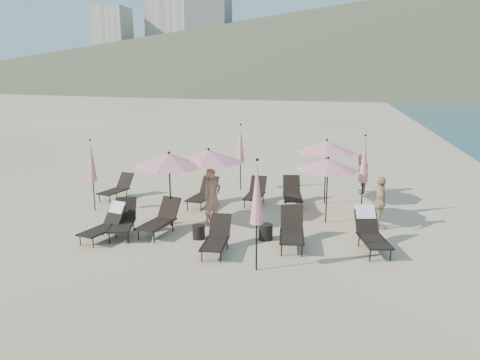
% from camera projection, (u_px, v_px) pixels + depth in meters
% --- Properties ---
extents(ground, '(800.00, 800.00, 0.00)m').
position_uv_depth(ground, '(251.00, 246.00, 13.30)').
color(ground, '#D6BA8C').
rests_on(ground, ground).
extents(volcanic_headland, '(690.00, 690.00, 55.00)m').
position_uv_depth(volcanic_headland, '(461.00, 37.00, 281.58)').
color(volcanic_headland, brown).
rests_on(volcanic_headland, ground).
extents(hotel_skyline, '(109.00, 82.00, 55.00)m').
position_uv_depth(hotel_skyline, '(183.00, 42.00, 285.71)').
color(hotel_skyline, beige).
rests_on(hotel_skyline, ground).
extents(lounger_0, '(0.94, 1.67, 0.99)m').
position_uv_depth(lounger_0, '(106.00, 223.00, 13.84)').
color(lounger_0, black).
rests_on(lounger_0, ground).
extents(lounger_1, '(1.10, 1.83, 0.99)m').
position_uv_depth(lounger_1, '(123.00, 220.00, 14.16)').
color(lounger_1, black).
rests_on(lounger_1, ground).
extents(lounger_2, '(0.94, 1.79, 0.98)m').
position_uv_depth(lounger_2, '(160.00, 219.00, 14.28)').
color(lounger_2, black).
rests_on(lounger_2, ground).
extents(lounger_3, '(0.69, 1.61, 0.91)m').
position_uv_depth(lounger_3, '(217.00, 237.00, 12.75)').
color(lounger_3, black).
rests_on(lounger_3, ground).
extents(lounger_4, '(0.84, 1.80, 1.00)m').
position_uv_depth(lounger_4, '(292.00, 230.00, 13.22)').
color(lounger_4, black).
rests_on(lounger_4, ground).
extents(lounger_5, '(1.03, 1.86, 1.10)m').
position_uv_depth(lounger_5, '(371.00, 231.00, 12.96)').
color(lounger_5, black).
rests_on(lounger_5, ground).
extents(lounger_6, '(0.95, 1.69, 0.92)m').
position_uv_depth(lounger_6, '(117.00, 188.00, 18.30)').
color(lounger_6, black).
rests_on(lounger_6, ground).
extents(lounger_7, '(0.89, 1.79, 0.98)m').
position_uv_depth(lounger_7, '(204.00, 193.00, 17.30)').
color(lounger_7, black).
rests_on(lounger_7, ground).
extents(lounger_8, '(0.65, 1.64, 0.93)m').
position_uv_depth(lounger_8, '(256.00, 192.00, 17.58)').
color(lounger_8, black).
rests_on(lounger_8, ground).
extents(lounger_9, '(0.93, 1.81, 0.99)m').
position_uv_depth(lounger_9, '(292.00, 193.00, 17.38)').
color(lounger_9, black).
rests_on(lounger_9, ground).
extents(umbrella_open_0, '(2.26, 2.26, 2.44)m').
position_uv_depth(umbrella_open_0, '(169.00, 160.00, 14.55)').
color(umbrella_open_0, black).
rests_on(umbrella_open_0, ground).
extents(umbrella_open_1, '(2.27, 2.27, 2.44)m').
position_uv_depth(umbrella_open_1, '(209.00, 156.00, 15.21)').
color(umbrella_open_1, black).
rests_on(umbrella_open_1, ground).
extents(umbrella_open_2, '(2.05, 2.05, 2.21)m').
position_uv_depth(umbrella_open_2, '(328.00, 164.00, 14.96)').
color(umbrella_open_2, black).
rests_on(umbrella_open_2, ground).
extents(umbrella_open_3, '(2.28, 2.28, 2.46)m').
position_uv_depth(umbrella_open_3, '(327.00, 147.00, 17.20)').
color(umbrella_open_3, black).
rests_on(umbrella_open_3, ground).
extents(umbrella_closed_0, '(0.33, 0.33, 2.84)m').
position_uv_depth(umbrella_closed_0, '(257.00, 193.00, 11.23)').
color(umbrella_closed_0, black).
rests_on(umbrella_closed_0, ground).
extents(umbrella_closed_1, '(0.33, 0.33, 2.83)m').
position_uv_depth(umbrella_closed_1, '(364.00, 160.00, 15.65)').
color(umbrella_closed_1, black).
rests_on(umbrella_closed_1, ground).
extents(umbrella_closed_2, '(0.30, 0.30, 2.58)m').
position_uv_depth(umbrella_closed_2, '(92.00, 161.00, 16.35)').
color(umbrella_closed_2, black).
rests_on(umbrella_closed_2, ground).
extents(umbrella_closed_3, '(0.33, 0.33, 2.80)m').
position_uv_depth(umbrella_closed_3, '(241.00, 144.00, 19.30)').
color(umbrella_closed_3, black).
rests_on(umbrella_closed_3, ground).
extents(side_table_0, '(0.37, 0.37, 0.41)m').
position_uv_depth(side_table_0, '(199.00, 232.00, 13.85)').
color(side_table_0, black).
rests_on(side_table_0, ground).
extents(side_table_1, '(0.43, 0.43, 0.46)m').
position_uv_depth(side_table_1, '(266.00, 232.00, 13.78)').
color(side_table_1, black).
rests_on(side_table_1, ground).
extents(beachgoer_a, '(0.75, 0.80, 1.83)m').
position_uv_depth(beachgoer_a, '(212.00, 196.00, 15.10)').
color(beachgoer_a, '#A27158').
rests_on(beachgoer_a, ground).
extents(beachgoer_b, '(0.67, 0.83, 1.65)m').
position_uv_depth(beachgoer_b, '(360.00, 173.00, 19.03)').
color(beachgoer_b, '#9F6E52').
rests_on(beachgoer_b, ground).
extents(beachgoer_c, '(0.50, 1.02, 1.67)m').
position_uv_depth(beachgoer_c, '(380.00, 203.00, 14.64)').
color(beachgoer_c, tan).
rests_on(beachgoer_c, ground).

